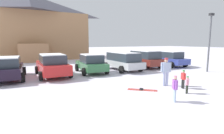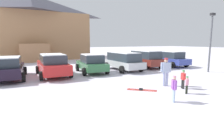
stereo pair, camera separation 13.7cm
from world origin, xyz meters
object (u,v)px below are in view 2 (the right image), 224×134
(parked_blue_hatchback, at_px, (171,59))
(pair_of_skis, at_px, (142,90))
(parked_green_coupe, at_px, (92,63))
(parked_silver_wagon, at_px, (123,61))
(lamp_post, at_px, (211,39))
(skier_adult_in_blue_parka, at_px, (166,70))
(ski_lodge, at_px, (31,27))
(parked_red_sedan, at_px, (53,65))
(skier_child_in_purple_jacket, at_px, (174,87))
(skier_child_in_pink_snowsuit, at_px, (187,84))
(parked_maroon_van, at_px, (146,58))
(parked_black_sedan, at_px, (8,68))
(skier_child_in_red_jacket, at_px, (183,78))

(parked_blue_hatchback, xyz_separation_m, pair_of_skis, (-8.59, -6.34, -0.79))
(parked_green_coupe, relative_size, parked_silver_wagon, 0.89)
(lamp_post, bearing_deg, skier_adult_in_blue_parka, -163.96)
(ski_lodge, xyz_separation_m, skier_adult_in_blue_parka, (6.14, -22.04, -3.97))
(parked_red_sedan, height_order, skier_child_in_purple_jacket, parked_red_sedan)
(parked_blue_hatchback, distance_m, skier_child_in_pink_snowsuit, 10.53)
(parked_silver_wagon, relative_size, parked_maroon_van, 1.13)
(pair_of_skis, bearing_deg, parked_blue_hatchback, 36.45)
(parked_red_sedan, height_order, parked_blue_hatchback, parked_red_sedan)
(parked_green_coupe, xyz_separation_m, skier_adult_in_blue_parka, (2.31, -6.31, 0.14))
(parked_maroon_van, distance_m, skier_child_in_pink_snowsuit, 9.24)
(parked_maroon_van, bearing_deg, skier_adult_in_blue_parka, -118.87)
(skier_adult_in_blue_parka, bearing_deg, lamp_post, 16.04)
(skier_child_in_purple_jacket, distance_m, skier_child_in_pink_snowsuit, 1.66)
(parked_green_coupe, bearing_deg, parked_red_sedan, -179.98)
(skier_child_in_pink_snowsuit, xyz_separation_m, lamp_post, (7.07, 3.68, 2.33))
(parked_red_sedan, relative_size, parked_silver_wagon, 1.04)
(parked_green_coupe, bearing_deg, parked_black_sedan, 179.24)
(parked_silver_wagon, distance_m, skier_adult_in_blue_parka, 6.23)
(parked_maroon_van, relative_size, skier_child_in_red_jacket, 3.92)
(parked_maroon_van, height_order, skier_child_in_red_jacket, parked_maroon_van)
(parked_green_coupe, relative_size, skier_child_in_purple_jacket, 3.55)
(skier_child_in_purple_jacket, bearing_deg, parked_maroon_van, 58.94)
(skier_child_in_pink_snowsuit, bearing_deg, parked_green_coupe, 104.80)
(parked_green_coupe, xyz_separation_m, lamp_post, (9.19, -4.33, 2.03))
(parked_red_sedan, xyz_separation_m, pair_of_skis, (3.64, -6.45, -0.84))
(parked_black_sedan, height_order, pair_of_skis, parked_black_sedan)
(skier_child_in_purple_jacket, distance_m, skier_child_in_red_jacket, 2.56)
(parked_silver_wagon, distance_m, skier_child_in_red_jacket, 7.12)
(parked_black_sedan, xyz_separation_m, skier_child_in_purple_jacket, (6.71, -8.69, -0.15))
(parked_maroon_van, bearing_deg, parked_green_coupe, -176.40)
(pair_of_skis, xyz_separation_m, lamp_post, (8.71, 2.12, 2.82))
(ski_lodge, relative_size, parked_black_sedan, 3.56)
(parked_green_coupe, distance_m, lamp_post, 10.36)
(parked_black_sedan, height_order, parked_blue_hatchback, parked_blue_hatchback)
(skier_child_in_purple_jacket, bearing_deg, ski_lodge, 100.26)
(ski_lodge, xyz_separation_m, pair_of_skis, (4.31, -22.19, -4.89))
(parked_black_sedan, bearing_deg, parked_red_sedan, -1.59)
(skier_child_in_red_jacket, height_order, lamp_post, lamp_post)
(parked_red_sedan, height_order, lamp_post, lamp_post)
(skier_child_in_red_jacket, bearing_deg, skier_child_in_pink_snowsuit, -128.37)
(parked_blue_hatchback, height_order, lamp_post, lamp_post)
(skier_child_in_pink_snowsuit, bearing_deg, parked_silver_wagon, 83.23)
(parked_silver_wagon, xyz_separation_m, skier_child_in_red_jacket, (-0.32, -7.11, -0.31))
(ski_lodge, distance_m, parked_blue_hatchback, 20.84)
(parked_black_sedan, bearing_deg, parked_blue_hatchback, -0.70)
(parked_red_sedan, xyz_separation_m, skier_child_in_pink_snowsuit, (5.28, -8.00, -0.35))
(lamp_post, bearing_deg, ski_lodge, 122.96)
(ski_lodge, height_order, skier_child_in_purple_jacket, ski_lodge)
(ski_lodge, bearing_deg, pair_of_skis, -79.01)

